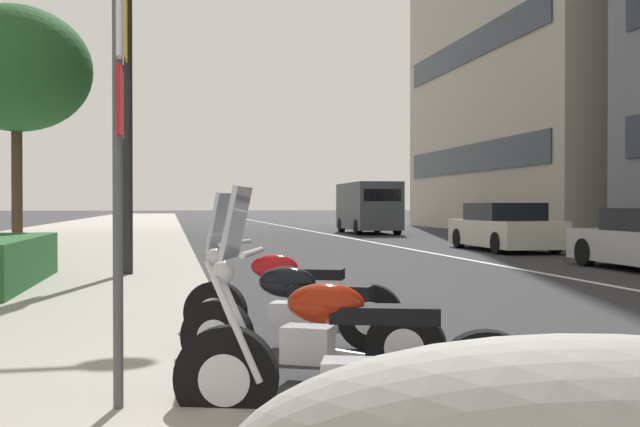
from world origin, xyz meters
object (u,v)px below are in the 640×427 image
Objects in this scene: motorcycle_by_sign_pole at (302,325)px; parking_sign_by_curb at (119,143)px; street_lamp_with_banners at (151,4)px; motorcycle_nearest_camera at (347,360)px; car_approaching_light at (504,228)px; delivery_van_ahead at (368,206)px; motorcycle_under_tarp at (287,302)px; street_tree_by_lamp_post at (16,69)px.

parking_sign_by_curb is (-1.06, 1.30, 1.30)m from motorcycle_by_sign_pole.
motorcycle_by_sign_pole is 8.99m from street_lamp_with_banners.
motorcycle_nearest_camera reaches higher than car_approaching_light.
street_lamp_with_banners reaches higher than delivery_van_ahead.
street_tree_by_lamp_post is (9.37, 4.24, 3.77)m from motorcycle_under_tarp.
motorcycle_nearest_camera is 1.35m from motorcycle_by_sign_pole.
motorcycle_nearest_camera is 30.97m from delivery_van_ahead.
motorcycle_nearest_camera is at bearing 118.73° from motorcycle_by_sign_pole.
delivery_van_ahead reaches higher than car_approaching_light.
motorcycle_nearest_camera is at bearing -171.44° from street_lamp_with_banners.
motorcycle_by_sign_pole is (1.35, 0.02, -0.01)m from motorcycle_nearest_camera.
motorcycle_under_tarp is at bearing -74.03° from motorcycle_nearest_camera.
motorcycle_nearest_camera is 1.04× the size of motorcycle_under_tarp.
motorcycle_by_sign_pole is 17.20m from car_approaching_light.
delivery_van_ahead is 21.94m from street_tree_by_lamp_post.
street_lamp_with_banners is at bearing -64.11° from motorcycle_nearest_camera.
street_lamp_with_banners is at bearing -136.81° from street_tree_by_lamp_post.
parking_sign_by_curb reaches higher than delivery_van_ahead.
parking_sign_by_curb is 9.30m from street_lamp_with_banners.
motorcycle_under_tarp is at bearing -155.64° from street_tree_by_lamp_post.
parking_sign_by_curb reaches higher than motorcycle_under_tarp.
street_lamp_with_banners is at bearing 0.23° from parking_sign_by_curb.
delivery_van_ahead is (27.15, -8.27, 0.88)m from motorcycle_under_tarp.
motorcycle_under_tarp is 3.04m from parking_sign_by_curb.
motorcycle_nearest_camera is 10.17m from street_lamp_with_banners.
parking_sign_by_curb reaches higher than motorcycle_nearest_camera.
delivery_van_ahead is 2.11× the size of parking_sign_by_curb.
motorcycle_nearest_camera is 18.36m from car_approaching_light.
motorcycle_by_sign_pole is 1.32m from motorcycle_under_tarp.
motorcycle_by_sign_pole is 0.96× the size of motorcycle_under_tarp.
parking_sign_by_curb is 0.32× the size of street_lamp_with_banners.
parking_sign_by_curb reaches higher than motorcycle_by_sign_pole.
motorcycle_nearest_camera reaches higher than motorcycle_by_sign_pole.
street_lamp_with_banners reaches higher than motorcycle_nearest_camera.
street_lamp_with_banners reaches higher than motorcycle_by_sign_pole.
motorcycle_nearest_camera is 1.87m from parking_sign_by_curb.
car_approaching_light is at bearing -93.16° from motorcycle_by_sign_pole.
street_lamp_with_banners is (7.68, 1.33, 4.48)m from motorcycle_by_sign_pole.
motorcycle_under_tarp is 28.40m from delivery_van_ahead.
street_lamp_with_banners is at bearing 126.95° from car_approaching_light.
parking_sign_by_curb is (-29.53, 9.66, 0.42)m from delivery_van_ahead.
street_tree_by_lamp_post reaches higher than motorcycle_by_sign_pole.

